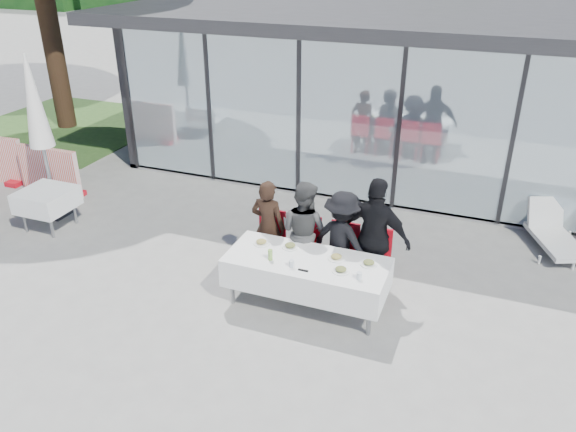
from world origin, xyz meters
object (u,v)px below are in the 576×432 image
(diner_c, at_px, (342,240))
(folded_eyeglasses, at_px, (303,270))
(juice_bottle, at_px, (270,255))
(diner_chair_c, at_px, (343,251))
(diner_b, at_px, (304,231))
(plate_b, at_px, (290,246))
(diner_chair_b, at_px, (305,244))
(plate_c, at_px, (336,257))
(diner_chair_d, at_px, (375,257))
(market_umbrella, at_px, (36,113))
(plate_extra, at_px, (341,270))
(spare_table_left, at_px, (47,200))
(plate_d, at_px, (369,263))
(plate_a, at_px, (261,242))
(diner_a, at_px, (268,227))
(dining_table, at_px, (307,272))
(diner_d, at_px, (375,238))
(diner_chair_a, at_px, (270,238))
(lounger, at_px, (553,232))

(diner_c, height_order, folded_eyeglasses, diner_c)
(juice_bottle, bearing_deg, diner_chair_c, 50.46)
(diner_b, bearing_deg, plate_b, 100.28)
(diner_chair_b, bearing_deg, plate_c, -41.56)
(diner_chair_d, height_order, plate_b, diner_chair_d)
(diner_chair_d, height_order, market_umbrella, market_umbrella)
(plate_extra, height_order, spare_table_left, plate_extra)
(diner_chair_c, bearing_deg, plate_d, -47.98)
(plate_d, bearing_deg, plate_a, 179.80)
(plate_b, bearing_deg, juice_bottle, -108.04)
(spare_table_left, bearing_deg, diner_a, 1.46)
(plate_extra, bearing_deg, dining_table, 165.67)
(diner_a, relative_size, diner_d, 0.84)
(diner_chair_a, relative_size, diner_d, 0.54)
(dining_table, height_order, diner_chair_a, diner_chair_a)
(diner_chair_a, xyz_separation_m, spare_table_left, (-4.24, -0.17, 0.02))
(diner_chair_a, height_order, plate_b, diner_chair_a)
(plate_c, height_order, market_umbrella, market_umbrella)
(diner_chair_b, height_order, market_umbrella, market_umbrella)
(plate_d, xyz_separation_m, folded_eyeglasses, (-0.78, -0.47, -0.02))
(spare_table_left, bearing_deg, diner_d, 1.05)
(diner_a, distance_m, plate_c, 1.35)
(folded_eyeglasses, bearing_deg, diner_chair_c, 76.25)
(juice_bottle, bearing_deg, diner_chair_a, 113.16)
(diner_a, bearing_deg, lounger, -147.06)
(dining_table, relative_size, spare_table_left, 2.63)
(diner_c, relative_size, plate_extra, 6.48)
(juice_bottle, height_order, lounger, juice_bottle)
(plate_a, bearing_deg, juice_bottle, -51.14)
(plate_b, xyz_separation_m, lounger, (3.67, 2.89, -0.52))
(juice_bottle, bearing_deg, diner_chair_d, 36.71)
(diner_chair_a, xyz_separation_m, lounger, (4.20, 2.37, -0.28))
(plate_b, bearing_deg, spare_table_left, 175.78)
(diner_chair_b, height_order, folded_eyeglasses, diner_chair_b)
(lounger, bearing_deg, diner_c, -141.20)
(diner_chair_a, xyz_separation_m, diner_c, (1.18, -0.07, 0.22))
(diner_a, distance_m, folded_eyeglasses, 1.35)
(plate_d, height_order, market_umbrella, market_umbrella)
(diner_b, height_order, plate_d, diner_b)
(plate_b, relative_size, plate_d, 1.00)
(plate_extra, bearing_deg, plate_b, 157.39)
(diner_chair_d, xyz_separation_m, plate_d, (0.04, -0.58, 0.24))
(diner_chair_a, distance_m, diner_chair_d, 1.66)
(plate_a, xyz_separation_m, plate_b, (0.43, 0.05, 0.00))
(plate_d, xyz_separation_m, spare_table_left, (-5.94, 0.41, -0.22))
(plate_c, bearing_deg, dining_table, -157.09)
(diner_a, xyz_separation_m, plate_c, (1.25, -0.53, 0.02))
(diner_b, height_order, folded_eyeglasses, diner_b)
(juice_bottle, bearing_deg, plate_d, 15.44)
(diner_chair_b, height_order, plate_extra, diner_chair_b)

